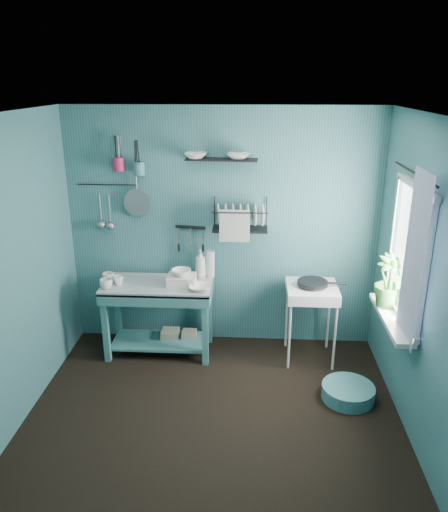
# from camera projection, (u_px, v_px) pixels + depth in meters

# --- Properties ---
(floor) EXTENTS (3.20, 3.20, 0.00)m
(floor) POSITION_uv_depth(u_px,v_px,m) (212.00, 425.00, 4.18)
(floor) COLOR black
(floor) RESTS_ON ground
(ceiling) EXTENTS (3.20, 3.20, 0.00)m
(ceiling) POSITION_uv_depth(u_px,v_px,m) (209.00, 116.00, 3.34)
(ceiling) COLOR silver
(ceiling) RESTS_ON ground
(wall_back) EXTENTS (3.20, 0.00, 3.20)m
(wall_back) POSITION_uv_depth(u_px,v_px,m) (223.00, 230.00, 5.17)
(wall_back) COLOR #33656A
(wall_back) RESTS_ON ground
(wall_front) EXTENTS (3.20, 0.00, 3.20)m
(wall_front) POSITION_uv_depth(u_px,v_px,m) (184.00, 414.00, 2.35)
(wall_front) COLOR #33656A
(wall_front) RESTS_ON ground
(wall_left) EXTENTS (0.00, 3.00, 3.00)m
(wall_left) POSITION_uv_depth(u_px,v_px,m) (4.00, 283.00, 3.85)
(wall_left) COLOR #33656A
(wall_left) RESTS_ON ground
(wall_right) EXTENTS (0.00, 3.00, 3.00)m
(wall_right) POSITION_uv_depth(u_px,v_px,m) (427.00, 293.00, 3.67)
(wall_right) COLOR #33656A
(wall_right) RESTS_ON ground
(work_counter) EXTENTS (1.19, 0.75, 0.78)m
(work_counter) POSITION_uv_depth(u_px,v_px,m) (159.00, 318.00, 5.18)
(work_counter) COLOR #387777
(work_counter) RESTS_ON floor
(mug_left) EXTENTS (0.12, 0.12, 0.10)m
(mug_left) POSITION_uv_depth(u_px,v_px,m) (106.00, 284.00, 4.91)
(mug_left) COLOR white
(mug_left) RESTS_ON work_counter
(mug_mid) EXTENTS (0.14, 0.14, 0.09)m
(mug_mid) POSITION_uv_depth(u_px,v_px,m) (119.00, 280.00, 4.99)
(mug_mid) COLOR white
(mug_mid) RESTS_ON work_counter
(mug_right) EXTENTS (0.17, 0.17, 0.10)m
(mug_right) POSITION_uv_depth(u_px,v_px,m) (109.00, 278.00, 5.06)
(mug_right) COLOR white
(mug_right) RESTS_ON work_counter
(wash_tub) EXTENTS (0.28, 0.22, 0.10)m
(wash_tub) POSITION_uv_depth(u_px,v_px,m) (182.00, 280.00, 5.00)
(wash_tub) COLOR silver
(wash_tub) RESTS_ON work_counter
(tub_bowl) EXTENTS (0.20, 0.19, 0.06)m
(tub_bowl) POSITION_uv_depth(u_px,v_px,m) (181.00, 272.00, 4.97)
(tub_bowl) COLOR white
(tub_bowl) RESTS_ON wash_tub
(soap_bottle) EXTENTS (0.11, 0.12, 0.30)m
(soap_bottle) POSITION_uv_depth(u_px,v_px,m) (201.00, 263.00, 5.16)
(soap_bottle) COLOR silver
(soap_bottle) RESTS_ON work_counter
(water_bottle) EXTENTS (0.09, 0.09, 0.28)m
(water_bottle) POSITION_uv_depth(u_px,v_px,m) (210.00, 264.00, 5.18)
(water_bottle) COLOR silver
(water_bottle) RESTS_ON work_counter
(counter_bowl) EXTENTS (0.22, 0.22, 0.05)m
(counter_bowl) POSITION_uv_depth(u_px,v_px,m) (200.00, 288.00, 4.87)
(counter_bowl) COLOR white
(counter_bowl) RESTS_ON work_counter
(hotplate_stand) EXTENTS (0.57, 0.57, 0.80)m
(hotplate_stand) POSITION_uv_depth(u_px,v_px,m) (310.00, 323.00, 5.06)
(hotplate_stand) COLOR silver
(hotplate_stand) RESTS_ON floor
(frying_pan) EXTENTS (0.30, 0.30, 0.03)m
(frying_pan) POSITION_uv_depth(u_px,v_px,m) (313.00, 283.00, 4.91)
(frying_pan) COLOR black
(frying_pan) RESTS_ON hotplate_stand
(knife_strip) EXTENTS (0.32, 0.07, 0.03)m
(knife_strip) POSITION_uv_depth(u_px,v_px,m) (190.00, 227.00, 5.15)
(knife_strip) COLOR black
(knife_strip) RESTS_ON wall_back
(dish_rack) EXTENTS (0.58, 0.32, 0.32)m
(dish_rack) POSITION_uv_depth(u_px,v_px,m) (240.00, 215.00, 4.97)
(dish_rack) COLOR black
(dish_rack) RESTS_ON wall_back
(upper_shelf) EXTENTS (0.71, 0.22, 0.02)m
(upper_shelf) POSITION_uv_depth(u_px,v_px,m) (222.00, 159.00, 4.82)
(upper_shelf) COLOR black
(upper_shelf) RESTS_ON wall_back
(shelf_bowl_left) EXTENTS (0.24, 0.24, 0.05)m
(shelf_bowl_left) POSITION_uv_depth(u_px,v_px,m) (196.00, 154.00, 4.82)
(shelf_bowl_left) COLOR white
(shelf_bowl_left) RESTS_ON upper_shelf
(shelf_bowl_right) EXTENTS (0.25, 0.25, 0.06)m
(shelf_bowl_right) POSITION_uv_depth(u_px,v_px,m) (239.00, 153.00, 4.79)
(shelf_bowl_right) COLOR white
(shelf_bowl_right) RESTS_ON upper_shelf
(utensil_cup_magenta) EXTENTS (0.11, 0.11, 0.13)m
(utensil_cup_magenta) POSITION_uv_depth(u_px,v_px,m) (118.00, 164.00, 4.92)
(utensil_cup_magenta) COLOR #B8214A
(utensil_cup_magenta) RESTS_ON wall_back
(utensil_cup_teal) EXTENTS (0.11, 0.11, 0.13)m
(utensil_cup_teal) POSITION_uv_depth(u_px,v_px,m) (139.00, 168.00, 4.92)
(utensil_cup_teal) COLOR #3A7977
(utensil_cup_teal) RESTS_ON wall_back
(colander) EXTENTS (0.28, 0.03, 0.28)m
(colander) POSITION_uv_depth(u_px,v_px,m) (137.00, 202.00, 5.07)
(colander) COLOR gray
(colander) RESTS_ON wall_back
(ladle_outer) EXTENTS (0.01, 0.01, 0.30)m
(ladle_outer) POSITION_uv_depth(u_px,v_px,m) (100.00, 208.00, 5.12)
(ladle_outer) COLOR gray
(ladle_outer) RESTS_ON wall_back
(ladle_inner) EXTENTS (0.01, 0.01, 0.30)m
(ladle_inner) POSITION_uv_depth(u_px,v_px,m) (110.00, 209.00, 5.12)
(ladle_inner) COLOR gray
(ladle_inner) RESTS_ON wall_back
(hook_rail) EXTENTS (0.60, 0.01, 0.01)m
(hook_rail) POSITION_uv_depth(u_px,v_px,m) (107.00, 185.00, 5.05)
(hook_rail) COLOR black
(hook_rail) RESTS_ON wall_back
(window_glass) EXTENTS (0.00, 1.10, 1.10)m
(window_glass) POSITION_uv_depth(u_px,v_px,m) (410.00, 253.00, 4.04)
(window_glass) COLOR white
(window_glass) RESTS_ON wall_right
(windowsill) EXTENTS (0.16, 0.95, 0.04)m
(windowsill) POSITION_uv_depth(u_px,v_px,m) (391.00, 318.00, 4.25)
(windowsill) COLOR silver
(windowsill) RESTS_ON wall_right
(curtain) EXTENTS (0.00, 1.35, 1.35)m
(curtain) POSITION_uv_depth(u_px,v_px,m) (413.00, 260.00, 3.75)
(curtain) COLOR silver
(curtain) RESTS_ON wall_right
(curtain_rod) EXTENTS (0.02, 1.05, 0.02)m
(curtain_rod) POSITION_uv_depth(u_px,v_px,m) (414.00, 173.00, 3.83)
(curtain_rod) COLOR black
(curtain_rod) RESTS_ON wall_right
(potted_plant) EXTENTS (0.34, 0.34, 0.47)m
(potted_plant) POSITION_uv_depth(u_px,v_px,m) (389.00, 281.00, 4.36)
(potted_plant) COLOR #326A2A
(potted_plant) RESTS_ON windowsill
(storage_tin_large) EXTENTS (0.18, 0.18, 0.22)m
(storage_tin_large) POSITION_uv_depth(u_px,v_px,m) (170.00, 340.00, 5.31)
(storage_tin_large) COLOR gray
(storage_tin_large) RESTS_ON floor
(storage_tin_small) EXTENTS (0.15, 0.15, 0.20)m
(storage_tin_small) POSITION_uv_depth(u_px,v_px,m) (189.00, 340.00, 5.33)
(storage_tin_small) COLOR gray
(storage_tin_small) RESTS_ON floor
(floor_basin) EXTENTS (0.47, 0.47, 0.13)m
(floor_basin) POSITION_uv_depth(u_px,v_px,m) (348.00, 392.00, 4.50)
(floor_basin) COLOR teal
(floor_basin) RESTS_ON floor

